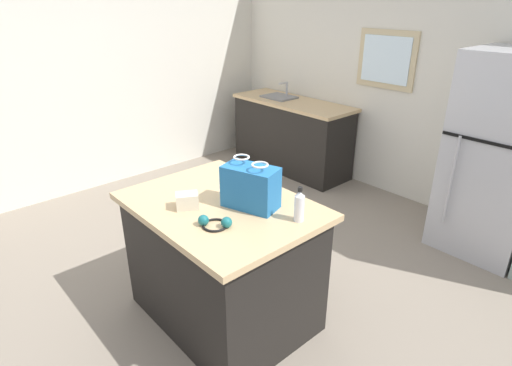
{
  "coord_description": "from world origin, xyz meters",
  "views": [
    {
      "loc": [
        2.06,
        -1.59,
        2.09
      ],
      "look_at": [
        0.15,
        0.12,
        0.94
      ],
      "focal_mm": 29.41,
      "sensor_mm": 36.0,
      "label": 1
    }
  ],
  "objects_px": {
    "kitchen_island": "(223,261)",
    "small_box": "(187,201)",
    "shopping_bag": "(251,187)",
    "bottle": "(299,206)",
    "ear_defenders": "(215,223)",
    "refrigerator": "(499,157)"
  },
  "relations": [
    {
      "from": "bottle",
      "to": "small_box",
      "type": "bearing_deg",
      "value": -145.29
    },
    {
      "from": "small_box",
      "to": "kitchen_island",
      "type": "bearing_deg",
      "value": 65.64
    },
    {
      "from": "kitchen_island",
      "to": "refrigerator",
      "type": "bearing_deg",
      "value": 70.25
    },
    {
      "from": "shopping_bag",
      "to": "small_box",
      "type": "xyz_separation_m",
      "value": [
        -0.25,
        -0.3,
        -0.09
      ]
    },
    {
      "from": "shopping_bag",
      "to": "small_box",
      "type": "relative_size",
      "value": 2.76
    },
    {
      "from": "kitchen_island",
      "to": "bottle",
      "type": "bearing_deg",
      "value": 22.84
    },
    {
      "from": "kitchen_island",
      "to": "small_box",
      "type": "distance_m",
      "value": 0.53
    },
    {
      "from": "refrigerator",
      "to": "shopping_bag",
      "type": "relative_size",
      "value": 4.6
    },
    {
      "from": "shopping_bag",
      "to": "bottle",
      "type": "relative_size",
      "value": 1.74
    },
    {
      "from": "bottle",
      "to": "ear_defenders",
      "type": "height_order",
      "value": "bottle"
    },
    {
      "from": "shopping_bag",
      "to": "ear_defenders",
      "type": "relative_size",
      "value": 1.78
    },
    {
      "from": "refrigerator",
      "to": "ear_defenders",
      "type": "xyz_separation_m",
      "value": [
        -0.61,
        -2.49,
        0.05
      ]
    },
    {
      "from": "bottle",
      "to": "ear_defenders",
      "type": "distance_m",
      "value": 0.49
    },
    {
      "from": "shopping_bag",
      "to": "ear_defenders",
      "type": "xyz_separation_m",
      "value": [
        0.05,
        -0.31,
        -0.11
      ]
    },
    {
      "from": "kitchen_island",
      "to": "ear_defenders",
      "type": "distance_m",
      "value": 0.55
    },
    {
      "from": "kitchen_island",
      "to": "ear_defenders",
      "type": "height_order",
      "value": "ear_defenders"
    },
    {
      "from": "refrigerator",
      "to": "small_box",
      "type": "height_order",
      "value": "refrigerator"
    },
    {
      "from": "ear_defenders",
      "to": "refrigerator",
      "type": "bearing_deg",
      "value": 76.17
    },
    {
      "from": "kitchen_island",
      "to": "bottle",
      "type": "distance_m",
      "value": 0.75
    },
    {
      "from": "refrigerator",
      "to": "bottle",
      "type": "xyz_separation_m",
      "value": [
        -0.34,
        -2.09,
        0.12
      ]
    },
    {
      "from": "kitchen_island",
      "to": "shopping_bag",
      "type": "height_order",
      "value": "shopping_bag"
    },
    {
      "from": "kitchen_island",
      "to": "ear_defenders",
      "type": "relative_size",
      "value": 5.87
    }
  ]
}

